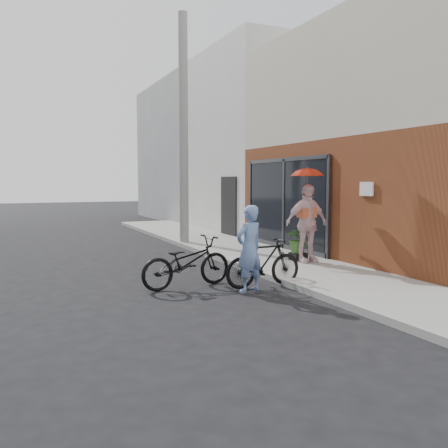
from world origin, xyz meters
TOP-DOWN VIEW (x-y plane):
  - ground at (0.00, 0.00)m, footprint 80.00×80.00m
  - sidewalk at (2.10, 2.00)m, footprint 2.20×24.00m
  - curb at (0.94, 2.00)m, footprint 0.12×24.00m
  - brick_building at (7.19, 2.01)m, footprint 8.09×8.00m
  - plaster_building at (7.20, 9.00)m, footprint 8.00×6.00m
  - east_building_far at (7.20, 16.00)m, footprint 8.00×8.00m
  - utility_pole at (1.10, 6.00)m, footprint 0.28×0.28m
  - officer at (0.08, -0.31)m, footprint 0.65×0.52m
  - bike_left at (-0.83, 0.48)m, footprint 1.89×0.88m
  - bike_right at (0.50, -0.09)m, footprint 1.57×0.46m
  - kimono_woman at (2.42, 1.34)m, footprint 1.07×0.47m
  - parasol at (2.42, 1.34)m, footprint 0.73×0.73m
  - planter at (2.40, 1.64)m, footprint 0.34×0.34m
  - potted_plant at (2.40, 1.64)m, footprint 0.62×0.54m

SIDE VIEW (x-z plane):
  - ground at x=0.00m, z-range 0.00..0.00m
  - sidewalk at x=2.10m, z-range 0.00..0.12m
  - curb at x=0.94m, z-range 0.00..0.12m
  - planter at x=2.40m, z-range 0.12..0.30m
  - bike_right at x=0.50m, z-range 0.00..0.94m
  - bike_left at x=-0.83m, z-range 0.00..0.95m
  - potted_plant at x=2.40m, z-range 0.30..0.98m
  - officer at x=0.08m, z-range 0.00..1.56m
  - kimono_woman at x=2.42m, z-range 0.12..1.92m
  - parasol at x=2.42m, z-range 1.92..2.57m
  - brick_building at x=7.19m, z-range -0.01..5.99m
  - plaster_building at x=7.20m, z-range 0.00..7.00m
  - east_building_far at x=7.20m, z-range 0.00..7.00m
  - utility_pole at x=1.10m, z-range 0.00..7.00m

